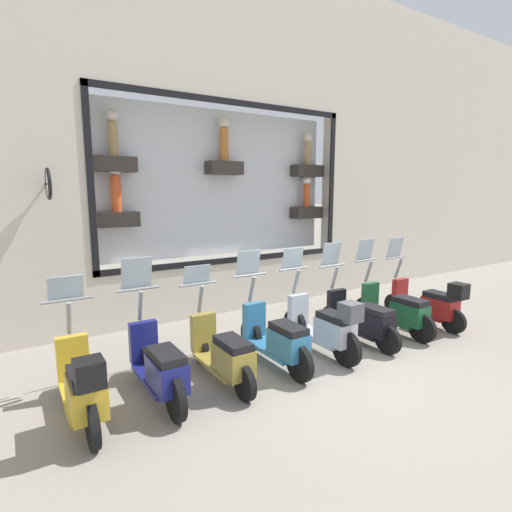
# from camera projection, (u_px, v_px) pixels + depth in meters

# --- Properties ---
(ground_plane) EXTENTS (120.00, 120.00, 0.00)m
(ground_plane) POSITION_uv_depth(u_px,v_px,m) (344.00, 368.00, 5.94)
(ground_plane) COLOR gray
(building_facade) EXTENTS (1.17, 36.00, 7.34)m
(building_facade) POSITION_uv_depth(u_px,v_px,m) (227.00, 137.00, 8.35)
(building_facade) COLOR beige
(building_facade) RESTS_ON ground_plane
(scooter_red_0) EXTENTS (1.79, 0.61, 1.66)m
(scooter_red_0) POSITION_uv_depth(u_px,v_px,m) (430.00, 303.00, 7.75)
(scooter_red_0) COLOR black
(scooter_red_0) RESTS_ON ground_plane
(scooter_green_1) EXTENTS (1.80, 0.61, 1.68)m
(scooter_green_1) POSITION_uv_depth(u_px,v_px,m) (396.00, 311.00, 7.34)
(scooter_green_1) COLOR black
(scooter_green_1) RESTS_ON ground_plane
(scooter_black_2) EXTENTS (1.80, 0.60, 1.68)m
(scooter_black_2) POSITION_uv_depth(u_px,v_px,m) (362.00, 319.00, 6.87)
(scooter_black_2) COLOR black
(scooter_black_2) RESTS_ON ground_plane
(scooter_silver_3) EXTENTS (1.81, 0.61, 1.65)m
(scooter_silver_3) POSITION_uv_depth(u_px,v_px,m) (325.00, 326.00, 6.34)
(scooter_silver_3) COLOR black
(scooter_silver_3) RESTS_ON ground_plane
(scooter_teal_4) EXTENTS (1.81, 0.60, 1.68)m
(scooter_teal_4) POSITION_uv_depth(u_px,v_px,m) (277.00, 339.00, 5.92)
(scooter_teal_4) COLOR black
(scooter_teal_4) RESTS_ON ground_plane
(scooter_olive_5) EXTENTS (1.79, 0.61, 1.52)m
(scooter_olive_5) POSITION_uv_depth(u_px,v_px,m) (223.00, 354.00, 5.45)
(scooter_olive_5) COLOR black
(scooter_olive_5) RESTS_ON ground_plane
(scooter_navy_6) EXTENTS (1.81, 0.61, 1.72)m
(scooter_navy_6) POSITION_uv_depth(u_px,v_px,m) (159.00, 366.00, 4.98)
(scooter_navy_6) COLOR black
(scooter_navy_6) RESTS_ON ground_plane
(scooter_yellow_7) EXTENTS (1.80, 0.61, 1.56)m
(scooter_yellow_7) POSITION_uv_depth(u_px,v_px,m) (83.00, 386.00, 4.44)
(scooter_yellow_7) COLOR black
(scooter_yellow_7) RESTS_ON ground_plane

